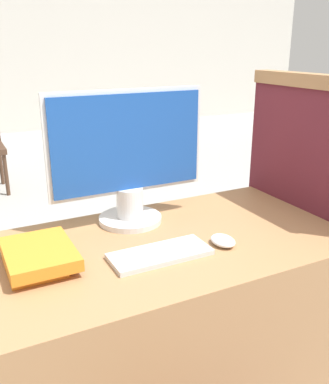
{
  "coord_description": "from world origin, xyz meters",
  "views": [
    {
      "loc": [
        -0.58,
        -0.8,
        1.34
      ],
      "look_at": [
        -0.02,
        0.3,
        0.92
      ],
      "focal_mm": 40.0,
      "sensor_mm": 36.0,
      "label": 1
    }
  ],
  "objects_px": {
    "monitor": "(128,158)",
    "mouse": "(223,241)",
    "book_stack": "(38,256)",
    "keyboard": "(160,254)"
  },
  "relations": [
    {
      "from": "monitor",
      "to": "mouse",
      "type": "distance_m",
      "value": 0.43
    },
    {
      "from": "monitor",
      "to": "book_stack",
      "type": "relative_size",
      "value": 2.23
    },
    {
      "from": "keyboard",
      "to": "book_stack",
      "type": "height_order",
      "value": "book_stack"
    },
    {
      "from": "keyboard",
      "to": "book_stack",
      "type": "relative_size",
      "value": 1.22
    },
    {
      "from": "monitor",
      "to": "keyboard",
      "type": "distance_m",
      "value": 0.37
    },
    {
      "from": "keyboard",
      "to": "mouse",
      "type": "xyz_separation_m",
      "value": [
        0.22,
        -0.02,
        0.01
      ]
    },
    {
      "from": "keyboard",
      "to": "monitor",
      "type": "bearing_deg",
      "value": 85.26
    },
    {
      "from": "monitor",
      "to": "mouse",
      "type": "relative_size",
      "value": 5.93
    },
    {
      "from": "book_stack",
      "to": "mouse",
      "type": "bearing_deg",
      "value": -12.66
    },
    {
      "from": "monitor",
      "to": "book_stack",
      "type": "xyz_separation_m",
      "value": [
        -0.37,
        -0.19,
        -0.21
      ]
    }
  ]
}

